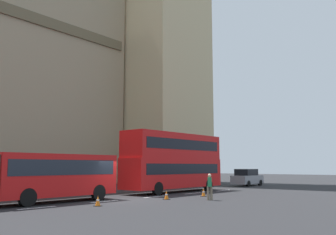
{
  "coord_description": "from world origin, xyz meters",
  "views": [
    {
      "loc": [
        -16.84,
        -18.15,
        2.19
      ],
      "look_at": [
        8.65,
        3.27,
        6.52
      ],
      "focal_mm": 39.93,
      "sensor_mm": 36.0,
      "label": 1
    }
  ],
  "objects_px": {
    "traffic_cone_west": "(98,201)",
    "traffic_cone_middle": "(166,195)",
    "double_decker_bus": "(174,160)",
    "sedan_lead": "(247,177)",
    "pedestrian_near_cones": "(210,186)",
    "traffic_cone_east": "(203,192)"
  },
  "relations": [
    {
      "from": "sedan_lead",
      "to": "traffic_cone_west",
      "type": "xyz_separation_m",
      "value": [
        -24.3,
        -3.88,
        -0.63
      ]
    },
    {
      "from": "sedan_lead",
      "to": "traffic_cone_west",
      "type": "relative_size",
      "value": 7.59
    },
    {
      "from": "double_decker_bus",
      "to": "traffic_cone_west",
      "type": "relative_size",
      "value": 18.31
    },
    {
      "from": "traffic_cone_west",
      "to": "traffic_cone_east",
      "type": "relative_size",
      "value": 1.0
    },
    {
      "from": "sedan_lead",
      "to": "traffic_cone_west",
      "type": "bearing_deg",
      "value": -170.93
    },
    {
      "from": "double_decker_bus",
      "to": "sedan_lead",
      "type": "xyz_separation_m",
      "value": [
        13.0,
        0.11,
        -1.8
      ]
    },
    {
      "from": "double_decker_bus",
      "to": "sedan_lead",
      "type": "relative_size",
      "value": 2.41
    },
    {
      "from": "traffic_cone_west",
      "to": "traffic_cone_east",
      "type": "height_order",
      "value": "same"
    },
    {
      "from": "traffic_cone_middle",
      "to": "traffic_cone_east",
      "type": "height_order",
      "value": "same"
    },
    {
      "from": "traffic_cone_east",
      "to": "pedestrian_near_cones",
      "type": "relative_size",
      "value": 0.34
    },
    {
      "from": "traffic_cone_middle",
      "to": "double_decker_bus",
      "type": "bearing_deg",
      "value": 34.86
    },
    {
      "from": "traffic_cone_east",
      "to": "pedestrian_near_cones",
      "type": "bearing_deg",
      "value": -137.57
    },
    {
      "from": "traffic_cone_west",
      "to": "pedestrian_near_cones",
      "type": "relative_size",
      "value": 0.34
    },
    {
      "from": "double_decker_bus",
      "to": "pedestrian_near_cones",
      "type": "xyz_separation_m",
      "value": [
        -4.35,
        -6.48,
        -1.8
      ]
    },
    {
      "from": "pedestrian_near_cones",
      "to": "double_decker_bus",
      "type": "bearing_deg",
      "value": 56.13
    },
    {
      "from": "traffic_cone_west",
      "to": "traffic_cone_middle",
      "type": "relative_size",
      "value": 1.0
    },
    {
      "from": "traffic_cone_west",
      "to": "traffic_cone_middle",
      "type": "bearing_deg",
      "value": -2.83
    },
    {
      "from": "sedan_lead",
      "to": "traffic_cone_west",
      "type": "distance_m",
      "value": 24.61
    },
    {
      "from": "double_decker_bus",
      "to": "traffic_cone_east",
      "type": "xyz_separation_m",
      "value": [
        -2.1,
        -4.43,
        -2.43
      ]
    },
    {
      "from": "traffic_cone_east",
      "to": "traffic_cone_middle",
      "type": "bearing_deg",
      "value": 173.98
    },
    {
      "from": "traffic_cone_west",
      "to": "pedestrian_near_cones",
      "type": "bearing_deg",
      "value": -21.3
    },
    {
      "from": "sedan_lead",
      "to": "double_decker_bus",
      "type": "bearing_deg",
      "value": -179.5
    }
  ]
}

